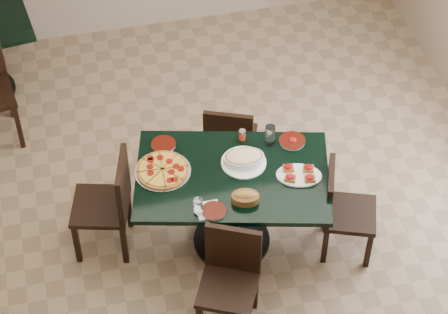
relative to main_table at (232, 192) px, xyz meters
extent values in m
plane|color=#84694C|center=(-0.19, 0.08, -0.57)|extent=(5.50, 5.50, 0.00)
cube|color=black|center=(0.00, 0.00, 0.16)|extent=(1.54, 1.18, 0.04)
cylinder|color=black|center=(0.00, 0.00, -0.21)|extent=(0.12, 0.12, 0.71)
cylinder|color=black|center=(0.00, 0.00, -0.55)|extent=(0.59, 0.59, 0.03)
cube|color=black|center=(0.16, 0.70, -0.18)|extent=(0.49, 0.49, 0.04)
cube|color=black|center=(0.10, 0.55, 0.04)|extent=(0.37, 0.18, 0.41)
cube|color=black|center=(0.37, 0.79, -0.38)|extent=(0.05, 0.05, 0.37)
cube|color=black|center=(0.25, 0.50, -0.38)|extent=(0.05, 0.05, 0.37)
cube|color=black|center=(0.07, 0.91, -0.38)|extent=(0.05, 0.05, 0.37)
cube|color=black|center=(-0.05, 0.61, -0.38)|extent=(0.05, 0.05, 0.37)
cube|color=black|center=(-0.20, -0.70, -0.17)|extent=(0.51, 0.51, 0.04)
cube|color=black|center=(-0.12, -0.55, 0.05)|extent=(0.37, 0.20, 0.41)
cube|color=black|center=(-0.28, -0.49, -0.38)|extent=(0.05, 0.05, 0.37)
cube|color=black|center=(0.02, -0.62, -0.38)|extent=(0.05, 0.05, 0.37)
cube|color=black|center=(0.83, -0.25, -0.18)|extent=(0.49, 0.49, 0.04)
cube|color=black|center=(0.67, -0.19, 0.04)|extent=(0.17, 0.37, 0.41)
cube|color=black|center=(0.93, -0.45, -0.38)|extent=(0.05, 0.05, 0.37)
cube|color=black|center=(0.63, -0.34, -0.38)|extent=(0.05, 0.05, 0.37)
cube|color=black|center=(1.04, -0.15, -0.38)|extent=(0.05, 0.05, 0.37)
cube|color=black|center=(0.74, -0.04, -0.38)|extent=(0.05, 0.05, 0.37)
cube|color=black|center=(-0.95, 0.20, -0.15)|extent=(0.50, 0.50, 0.04)
cube|color=black|center=(-0.77, 0.16, 0.09)|extent=(0.14, 0.41, 0.44)
cube|color=black|center=(-1.07, 0.42, -0.37)|extent=(0.05, 0.05, 0.40)
cube|color=black|center=(-0.73, 0.33, -0.37)|extent=(0.05, 0.05, 0.40)
cube|color=black|center=(-1.16, 0.08, -0.37)|extent=(0.05, 0.05, 0.40)
cube|color=black|center=(-0.82, -0.01, -0.37)|extent=(0.05, 0.05, 0.40)
cube|color=black|center=(-1.50, 1.40, -0.34)|extent=(0.05, 0.05, 0.46)
cube|color=black|center=(-1.55, 1.80, -0.34)|extent=(0.05, 0.05, 0.46)
cylinder|color=#B1B0B7|center=(-0.48, 0.14, 0.19)|extent=(0.40, 0.40, 0.01)
cylinder|color=#996721|center=(-0.48, 0.14, 0.20)|extent=(0.38, 0.38, 0.02)
cylinder|color=gold|center=(-0.48, 0.14, 0.21)|extent=(0.33, 0.33, 0.01)
cylinder|color=white|center=(0.11, 0.09, 0.19)|extent=(0.33, 0.33, 0.01)
ellipsoid|color=beige|center=(0.11, 0.09, 0.25)|extent=(0.28, 0.19, 0.04)
ellipsoid|color=#AE6F30|center=(0.03, -0.26, 0.24)|extent=(0.18, 0.11, 0.07)
cylinder|color=white|center=(-0.20, -0.30, 0.19)|extent=(0.17, 0.17, 0.01)
cylinder|color=#3B0A04|center=(-0.20, -0.30, 0.19)|extent=(0.17, 0.17, 0.00)
cylinder|color=white|center=(0.51, 0.23, 0.19)|extent=(0.19, 0.19, 0.01)
cylinder|color=#3B0A04|center=(0.51, 0.23, 0.19)|extent=(0.19, 0.19, 0.00)
ellipsoid|color=#9D0710|center=(0.51, 0.23, 0.20)|extent=(0.06, 0.06, 0.03)
cylinder|color=white|center=(-0.42, 0.40, 0.19)|extent=(0.18, 0.18, 0.01)
cylinder|color=#3B0A04|center=(-0.42, 0.40, 0.19)|extent=(0.18, 0.18, 0.00)
cube|color=white|center=(-0.24, -0.28, 0.18)|extent=(0.16, 0.16, 0.00)
cube|color=#B1B0B7|center=(-0.22, -0.28, 0.19)|extent=(0.02, 0.15, 0.00)
cylinder|color=white|center=(0.34, 0.25, 0.26)|extent=(0.08, 0.08, 0.16)
cylinder|color=white|center=(-0.31, -0.30, 0.25)|extent=(0.06, 0.06, 0.14)
cylinder|color=#C94015|center=(0.15, 0.33, 0.22)|extent=(0.05, 0.05, 0.08)
cylinder|color=#B1B0B7|center=(0.15, 0.33, 0.26)|extent=(0.05, 0.05, 0.01)
camera|label=1|loc=(-1.01, -4.08, 4.72)|focal=70.00mm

